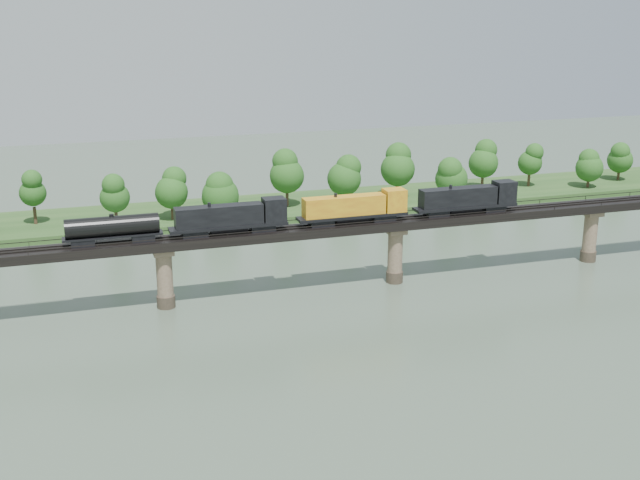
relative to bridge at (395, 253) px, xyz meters
name	(u,v)px	position (x,y,z in m)	size (l,w,h in m)	color
ground	(476,349)	(0.00, -30.00, -5.46)	(400.00, 400.00, 0.00)	#3D4E3E
far_bank	(305,206)	(0.00, 55.00, -4.66)	(300.00, 24.00, 1.60)	#26471C
bridge	(395,253)	(0.00, 0.00, 0.00)	(236.00, 30.00, 11.50)	#473A2D
bridge_superstructure	(396,218)	(0.00, 0.00, 6.33)	(220.00, 4.90, 0.75)	black
far_treeline	(276,179)	(-8.21, 50.52, 3.37)	(289.06, 17.54, 13.60)	#382619
freight_train	(313,211)	(-14.95, 0.00, 8.60)	(77.99, 3.04, 5.37)	black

